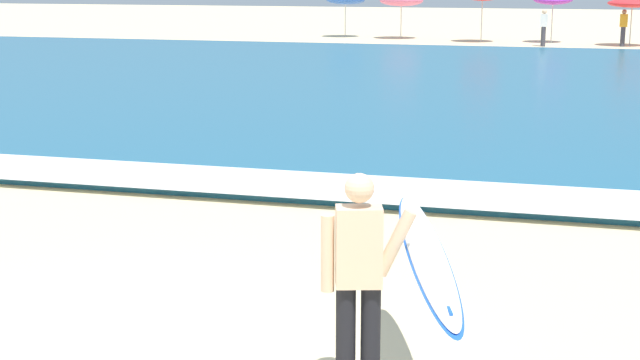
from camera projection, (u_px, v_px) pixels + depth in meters
sea at (464, 87)px, 26.39m from camera, size 120.00×28.00×0.14m
surf_foam at (342, 187)px, 13.77m from camera, size 120.00×1.72×0.01m
surfer_with_board at (392, 265)px, 7.11m from camera, size 1.31×2.82×1.73m
beach_umbrella_0 at (345, 0)px, 46.99m from camera, size 1.88×1.91×2.06m
beach_umbrella_1 at (401, 0)px, 45.80m from camera, size 2.08×2.10×2.12m
beach_umbrella_4 at (632, 3)px, 41.22m from camera, size 2.08×2.08×2.03m
beachgoer_near_row_left at (544, 27)px, 41.27m from camera, size 0.32×0.20×1.58m
beachgoer_near_row_mid at (623, 27)px, 41.17m from camera, size 0.32×0.20×1.58m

